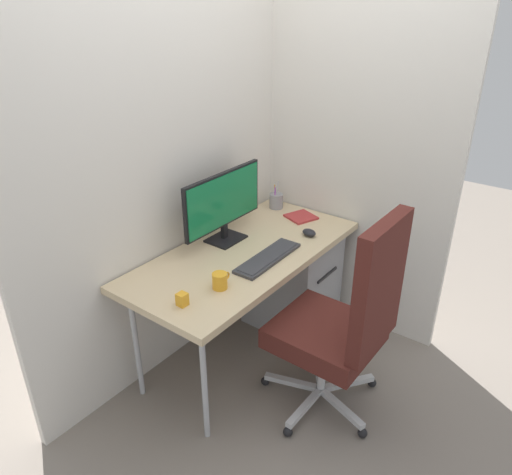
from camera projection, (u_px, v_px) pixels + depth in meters
name	position (u px, v px, depth m)	size (l,w,h in m)	color
ground_plane	(246.00, 351.00, 3.05)	(8.00, 8.00, 0.00)	slate
wall_back	(190.00, 119.00, 2.62)	(2.32, 0.04, 2.80)	silver
wall_side_right	(338.00, 107.00, 2.90)	(0.04, 1.55, 2.80)	silver
desk	(245.00, 257.00, 2.75)	(1.45, 0.68, 0.71)	#D1B78C
office_chair	(344.00, 320.00, 2.39)	(0.63, 0.66, 1.15)	black
filing_cabinet	(292.00, 279.00, 3.22)	(0.45, 0.51, 0.63)	#9EA0A5
monitor	(224.00, 203.00, 2.76)	(0.62, 0.17, 0.41)	black
keyboard	(267.00, 258.00, 2.64)	(0.47, 0.14, 0.02)	#333338
mouse	(309.00, 233.00, 2.90)	(0.06, 0.09, 0.04)	black
pen_holder	(276.00, 201.00, 3.26)	(0.09, 0.09, 0.19)	gray
notebook	(301.00, 217.00, 3.13)	(0.17, 0.16, 0.01)	#B23333
coffee_mug	(220.00, 281.00, 2.37)	(0.11, 0.07, 0.08)	orange
desk_clamp_accessory	(182.00, 299.00, 2.25)	(0.05, 0.05, 0.06)	orange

